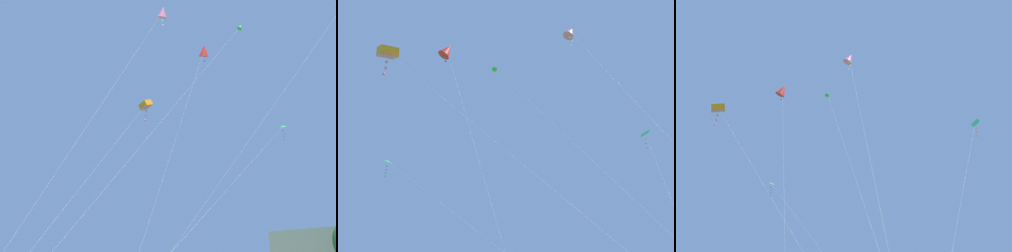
{
  "view_description": "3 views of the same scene",
  "coord_description": "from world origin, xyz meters",
  "views": [
    {
      "loc": [
        17.88,
        -3.41,
        3.57
      ],
      "look_at": [
        -6.18,
        12.34,
        14.07
      ],
      "focal_mm": 40.0,
      "sensor_mm": 36.0,
      "label": 1
    },
    {
      "loc": [
        -14.43,
        -5.26,
        3.52
      ],
      "look_at": [
        -5.08,
        11.44,
        14.16
      ],
      "focal_mm": 40.0,
      "sensor_mm": 36.0,
      "label": 2
    },
    {
      "loc": [
        -4.99,
        -13.82,
        1.21
      ],
      "look_at": [
        -2.07,
        8.76,
        14.6
      ],
      "focal_mm": 40.0,
      "sensor_mm": 36.0,
      "label": 3
    }
  ],
  "objects": [
    {
      "name": "kite_green_diamond_0",
      "position": [
        -2.61,
        17.69,
        23.46
      ],
      "size": [
        2.04,
        19.03,
        24.06
      ],
      "color": "silver",
      "rests_on": "ground"
    },
    {
      "name": "kite_orange_box_1",
      "position": [
        -12.08,
        13.51,
        18.3
      ],
      "size": [
        10.62,
        15.34,
        18.93
      ],
      "color": "silver",
      "rests_on": "ground"
    },
    {
      "name": "kite_green_delta_2",
      "position": [
        -8.05,
        28.74,
        17.62
      ],
      "size": [
        8.91,
        25.82,
        18.29
      ],
      "color": "silver",
      "rests_on": "ground"
    },
    {
      "name": "kite_red_diamond_3",
      "position": [
        -7.21,
        17.27,
        23.31
      ],
      "size": [
        3.1,
        10.27,
        24.05
      ],
      "color": "silver",
      "rests_on": "ground"
    },
    {
      "name": "kite_cyan_delta_4",
      "position": [
        11.17,
        14.71,
        19.26
      ],
      "size": [
        10.76,
        11.03,
        19.75
      ],
      "color": "silver",
      "rests_on": "ground"
    },
    {
      "name": "kite_pink_diamond_5",
      "position": [
        -1.63,
        8.87,
        20.92
      ],
      "size": [
        1.09,
        11.28,
        21.54
      ],
      "color": "silver",
      "rests_on": "ground"
    }
  ]
}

